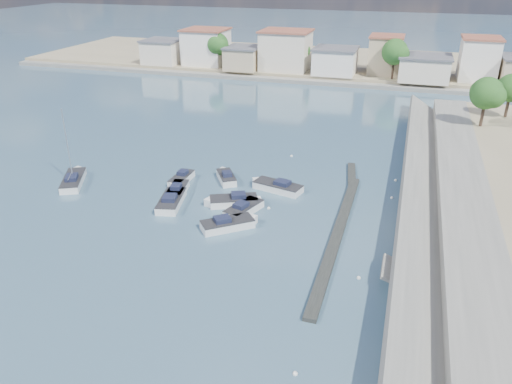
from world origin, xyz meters
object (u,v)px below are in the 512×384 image
at_px(motorboat_b, 245,208).
at_px(motorboat_c, 276,187).
at_px(motorboat_e, 172,200).
at_px(motorboat_h, 230,224).
at_px(motorboat_d, 231,201).
at_px(sailboat, 74,180).
at_px(motorboat_a, 178,190).
at_px(motorboat_g, 181,180).
at_px(motorboat_f, 226,177).

distance_m(motorboat_b, motorboat_c, 6.29).
height_order(motorboat_e, motorboat_h, same).
relative_size(motorboat_b, motorboat_d, 0.94).
distance_m(motorboat_b, sailboat, 21.10).
distance_m(motorboat_b, motorboat_e, 7.97).
height_order(motorboat_h, sailboat, sailboat).
distance_m(motorboat_a, motorboat_g, 2.71).
bearing_deg(motorboat_h, motorboat_d, 108.78).
height_order(motorboat_b, motorboat_g, same).
bearing_deg(motorboat_a, motorboat_h, -34.97).
xyz_separation_m(motorboat_f, sailboat, (-16.41, -5.88, 0.03)).
relative_size(motorboat_b, motorboat_f, 1.21).
bearing_deg(motorboat_b, motorboat_h, -95.50).
xyz_separation_m(motorboat_f, motorboat_h, (4.33, -10.53, 0.00)).
bearing_deg(motorboat_d, motorboat_h, -71.22).
relative_size(motorboat_b, motorboat_c, 0.84).
bearing_deg(motorboat_c, motorboat_h, -100.97).
xyz_separation_m(motorboat_g, motorboat_h, (9.01, -8.25, -0.00)).
distance_m(motorboat_e, motorboat_h, 8.22).
distance_m(motorboat_a, motorboat_b, 8.74).
bearing_deg(motorboat_d, motorboat_g, 154.32).
distance_m(motorboat_b, motorboat_h, 3.59).
distance_m(motorboat_d, motorboat_f, 6.45).
bearing_deg(motorboat_a, motorboat_d, -8.75).
relative_size(motorboat_b, motorboat_g, 1.11).
distance_m(motorboat_b, motorboat_d, 2.23).
relative_size(motorboat_e, motorboat_g, 1.30).
bearing_deg(sailboat, motorboat_d, 0.12).
height_order(motorboat_c, motorboat_h, same).
bearing_deg(motorboat_d, sailboat, -179.88).
bearing_deg(motorboat_e, motorboat_a, 101.41).
relative_size(motorboat_c, motorboat_h, 1.20).
bearing_deg(motorboat_h, motorboat_f, 112.34).
xyz_separation_m(motorboat_b, motorboat_e, (-7.95, -0.47, 0.00)).
bearing_deg(motorboat_g, motorboat_a, -71.11).
bearing_deg(motorboat_d, motorboat_f, 115.07).
height_order(motorboat_a, sailboat, sailboat).
distance_m(motorboat_f, sailboat, 17.43).
bearing_deg(sailboat, motorboat_c, 12.54).
bearing_deg(motorboat_c, motorboat_g, -172.55).
xyz_separation_m(motorboat_f, motorboat_g, (-4.68, -2.28, 0.00)).
bearing_deg(motorboat_f, sailboat, -160.27).
relative_size(motorboat_d, sailboat, 0.61).
height_order(motorboat_c, motorboat_d, same).
bearing_deg(motorboat_d, motorboat_a, 171.25).
bearing_deg(motorboat_g, motorboat_f, 25.91).
distance_m(motorboat_c, motorboat_h, 9.85).
bearing_deg(motorboat_e, motorboat_b, 3.41).
relative_size(motorboat_g, motorboat_h, 0.91).
relative_size(motorboat_f, sailboat, 0.48).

